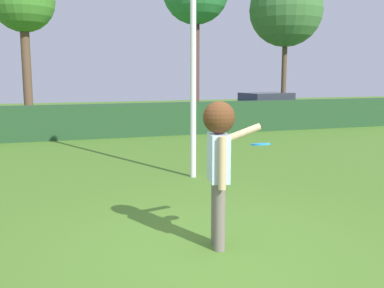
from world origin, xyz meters
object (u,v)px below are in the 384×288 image
at_px(frisbee, 261,144).
at_px(maple_tree, 23,3).
at_px(parked_car_blue, 266,105).
at_px(person, 219,152).
at_px(willow_tree, 286,10).
at_px(lamppost, 193,29).

distance_m(frisbee, maple_tree, 16.78).
xyz_separation_m(frisbee, parked_car_blue, (7.67, 14.22, -0.63)).
height_order(person, frisbee, person).
relative_size(parked_car_blue, willow_tree, 0.63).
xyz_separation_m(person, frisbee, (0.41, -0.26, 0.11)).
xyz_separation_m(frisbee, willow_tree, (9.33, 15.53, 3.93)).
distance_m(maple_tree, willow_tree, 12.25).
bearing_deg(lamppost, parked_car_blue, 55.09).
relative_size(lamppost, willow_tree, 0.76).
bearing_deg(frisbee, willow_tree, 59.00).
distance_m(lamppost, willow_tree, 14.68).
xyz_separation_m(lamppost, maple_tree, (-3.44, 12.10, 2.08)).
bearing_deg(lamppost, frisbee, -97.53).
bearing_deg(maple_tree, parked_car_blue, -10.04).
bearing_deg(willow_tree, frisbee, -121.00).
bearing_deg(parked_car_blue, lamppost, -124.91).
distance_m(frisbee, willow_tree, 18.54).
height_order(person, maple_tree, maple_tree).
xyz_separation_m(lamppost, parked_car_blue, (7.14, 10.23, -2.32)).
bearing_deg(frisbee, parked_car_blue, 61.67).
bearing_deg(lamppost, maple_tree, 105.85).
bearing_deg(person, parked_car_blue, 59.93).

